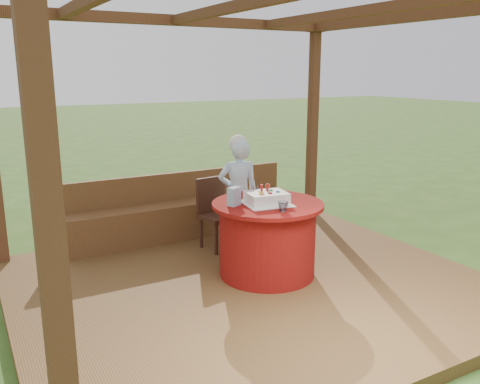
% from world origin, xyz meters
% --- Properties ---
extents(ground, '(60.00, 60.00, 0.00)m').
position_xyz_m(ground, '(0.00, 0.00, 0.00)').
color(ground, '#32551C').
rests_on(ground, ground).
extents(deck, '(4.50, 4.00, 0.12)m').
position_xyz_m(deck, '(0.00, 0.00, 0.06)').
color(deck, brown).
rests_on(deck, ground).
extents(pergola, '(4.50, 4.00, 2.72)m').
position_xyz_m(pergola, '(0.00, 0.00, 2.41)').
color(pergola, brown).
rests_on(pergola, deck).
extents(bench, '(3.00, 0.42, 0.80)m').
position_xyz_m(bench, '(0.00, 1.72, 0.38)').
color(bench, brown).
rests_on(bench, deck).
extents(table, '(1.13, 1.13, 0.77)m').
position_xyz_m(table, '(0.24, 0.10, 0.51)').
color(table, maroon).
rests_on(table, deck).
extents(chair, '(0.44, 0.44, 0.84)m').
position_xyz_m(chair, '(0.16, 1.12, 0.57)').
color(chair, '#3B1E12').
rests_on(chair, deck).
extents(elderly_woman, '(0.55, 0.44, 1.36)m').
position_xyz_m(elderly_woman, '(0.39, 0.99, 0.80)').
color(elderly_woman, '#A7D2F8').
rests_on(elderly_woman, deck).
extents(birthday_cake, '(0.51, 0.51, 0.19)m').
position_xyz_m(birthday_cake, '(0.21, 0.07, 0.95)').
color(birthday_cake, white).
rests_on(birthday_cake, table).
extents(gift_bag, '(0.15, 0.13, 0.18)m').
position_xyz_m(gift_bag, '(-0.11, 0.17, 0.98)').
color(gift_bag, '#C37EAD').
rests_on(gift_bag, table).
extents(drinking_glass, '(0.11, 0.11, 0.09)m').
position_xyz_m(drinking_glass, '(0.19, -0.25, 0.94)').
color(drinking_glass, silver).
rests_on(drinking_glass, table).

